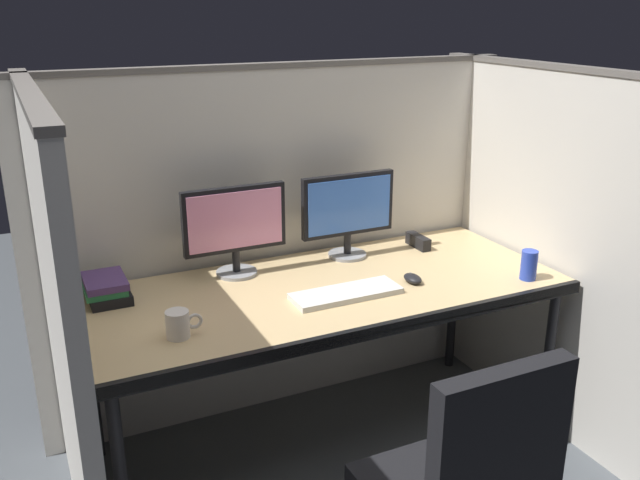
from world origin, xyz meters
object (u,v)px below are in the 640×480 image
at_px(soda_can, 529,265).
at_px(red_stapler, 418,241).
at_px(monitor_left, 235,225).
at_px(desk, 327,299).
at_px(book_stack, 106,289).
at_px(monitor_right, 348,210).
at_px(coffee_mug, 179,324).
at_px(computer_mouse, 413,278).
at_px(keyboard_main, 346,293).

bearing_deg(soda_can, red_stapler, 110.35).
bearing_deg(red_stapler, monitor_left, 177.43).
height_order(desk, red_stapler, red_stapler).
bearing_deg(soda_can, book_stack, 161.67).
bearing_deg(monitor_right, soda_can, -45.40).
distance_m(desk, coffee_mug, 0.66).
bearing_deg(monitor_right, computer_mouse, -75.56).
xyz_separation_m(monitor_right, book_stack, (-1.04, -0.03, -0.17)).
bearing_deg(monitor_right, red_stapler, -5.18).
bearing_deg(desk, monitor_left, 133.86).
bearing_deg(monitor_left, computer_mouse, -32.33).
bearing_deg(book_stack, keyboard_main, -23.33).
height_order(soda_can, coffee_mug, soda_can).
height_order(monitor_left, computer_mouse, monitor_left).
bearing_deg(keyboard_main, desk, 106.67).
bearing_deg(computer_mouse, desk, 163.40).
xyz_separation_m(monitor_left, soda_can, (1.06, -0.56, -0.15)).
xyz_separation_m(monitor_left, keyboard_main, (0.31, -0.39, -0.20)).
xyz_separation_m(desk, monitor_left, (-0.28, 0.29, 0.27)).
bearing_deg(coffee_mug, monitor_right, 27.19).
xyz_separation_m(keyboard_main, computer_mouse, (0.30, 0.01, 0.01)).
bearing_deg(monitor_left, soda_can, -27.81).
distance_m(monitor_left, red_stapler, 0.88).
xyz_separation_m(monitor_right, coffee_mug, (-0.87, -0.45, -0.17)).
relative_size(monitor_left, red_stapler, 2.87).
xyz_separation_m(monitor_left, coffee_mug, (-0.36, -0.45, -0.17)).
bearing_deg(desk, red_stapler, 22.89).
relative_size(keyboard_main, coffee_mug, 3.41).
xyz_separation_m(monitor_left, monitor_right, (0.51, -0.01, 0.00)).
relative_size(desk, soda_can, 15.57).
height_order(monitor_right, book_stack, monitor_right).
height_order(monitor_left, monitor_right, same).
height_order(desk, book_stack, book_stack).
relative_size(monitor_right, computer_mouse, 4.48).
xyz_separation_m(monitor_right, red_stapler, (0.35, -0.03, -0.19)).
bearing_deg(desk, computer_mouse, -16.60).
xyz_separation_m(desk, computer_mouse, (0.34, -0.10, 0.07)).
xyz_separation_m(book_stack, red_stapler, (1.39, -0.01, -0.02)).
bearing_deg(red_stapler, monitor_right, 174.82).
xyz_separation_m(monitor_right, keyboard_main, (-0.21, -0.39, -0.20)).
height_order(keyboard_main, computer_mouse, computer_mouse).
xyz_separation_m(computer_mouse, coffee_mug, (-0.97, -0.07, 0.03)).
distance_m(keyboard_main, red_stapler, 0.66).
distance_m(computer_mouse, coffee_mug, 0.97).
height_order(desk, computer_mouse, computer_mouse).
bearing_deg(computer_mouse, monitor_right, 104.44).
xyz_separation_m(computer_mouse, red_stapler, (0.25, 0.35, 0.01)).
bearing_deg(desk, book_stack, 162.40).
relative_size(monitor_right, coffee_mug, 3.41).
bearing_deg(book_stack, monitor_right, 1.38).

